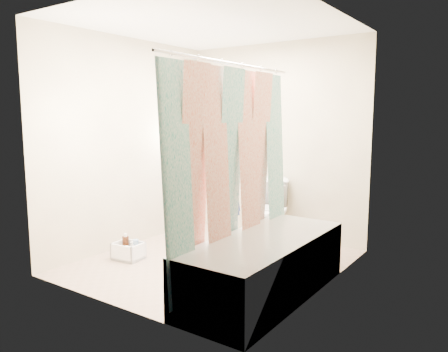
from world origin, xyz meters
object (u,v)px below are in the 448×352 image
Objects in this scene: toilet at (266,213)px; cleaning_caddy at (129,252)px; plumber at (221,176)px; bathtub at (265,265)px.

toilet reaches higher than cleaning_caddy.
plumber is at bearing 42.57° from cleaning_caddy.
plumber is (-0.28, -0.51, 0.47)m from toilet.
cleaning_caddy is (-0.95, -1.28, -0.30)m from toilet.
bathtub is 1.02× the size of plumber.
cleaning_caddy is (-1.64, -0.01, -0.18)m from bathtub.
toilet is 1.62m from cleaning_caddy.
toilet is (-0.69, 1.27, 0.12)m from bathtub.
bathtub is at bearing 21.46° from plumber.
bathtub is 1.45m from toilet.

